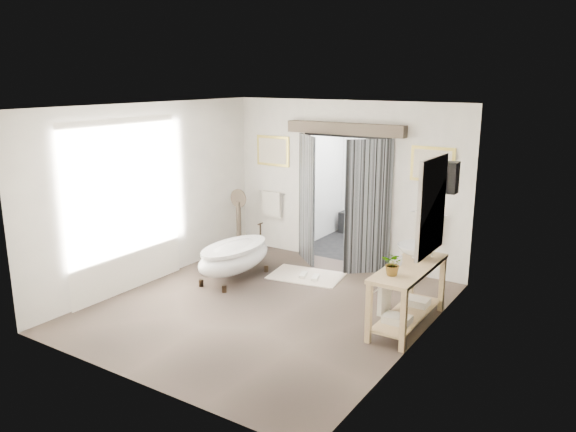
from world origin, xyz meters
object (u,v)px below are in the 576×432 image
(vanity, at_px, (406,291))
(rug, at_px, (306,276))
(basin, at_px, (416,251))
(clawfoot_tub, at_px, (234,257))

(vanity, height_order, rug, vanity)
(vanity, height_order, basin, basin)
(clawfoot_tub, relative_size, rug, 1.36)
(clawfoot_tub, xyz_separation_m, basin, (3.03, 0.22, 0.55))
(clawfoot_tub, height_order, basin, basin)
(rug, bearing_deg, clawfoot_tub, -141.48)
(vanity, bearing_deg, basin, 94.10)
(clawfoot_tub, distance_m, basin, 3.09)
(clawfoot_tub, relative_size, vanity, 1.02)
(clawfoot_tub, relative_size, basin, 3.01)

